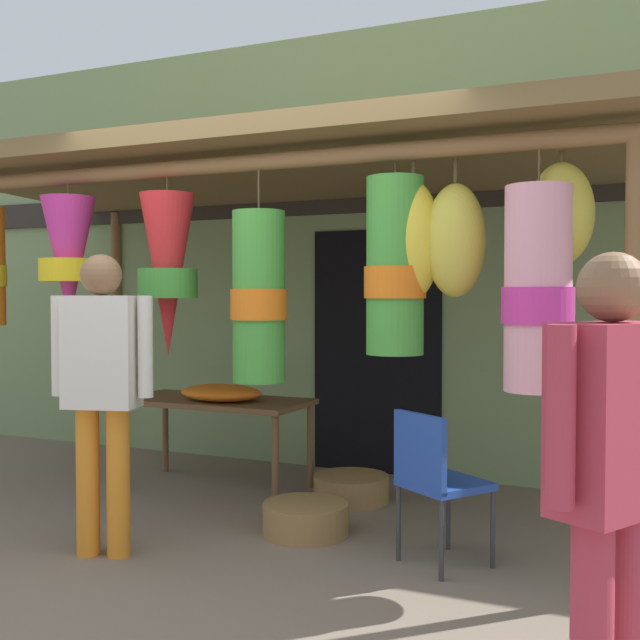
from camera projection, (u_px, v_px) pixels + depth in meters
ground_plane at (252, 551)px, 4.45m from camera, size 30.00×30.00×0.00m
shop_facade at (385, 252)px, 6.46m from camera, size 12.87×0.29×3.65m
market_stall_canopy at (287, 204)px, 5.20m from camera, size 5.17×2.45×2.48m
display_table at (215, 408)px, 5.90m from camera, size 1.43×0.68×0.68m
flower_heap_on_table at (222, 393)px, 5.77m from camera, size 0.64×0.45×0.12m
folding_chair at (434, 474)px, 4.18m from camera, size 0.56×0.56×0.84m
wicker_basket_by_table at (306, 519)px, 4.75m from camera, size 0.53×0.53×0.19m
wicker_basket_spare at (351, 488)px, 5.51m from camera, size 0.54×0.54×0.19m
vendor_in_orange at (102, 378)px, 4.34m from camera, size 0.58×0.32×1.70m
customer_foreground at (611, 465)px, 2.41m from camera, size 0.39×0.53×1.60m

